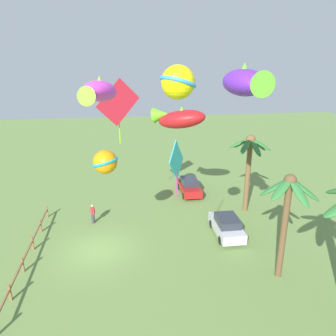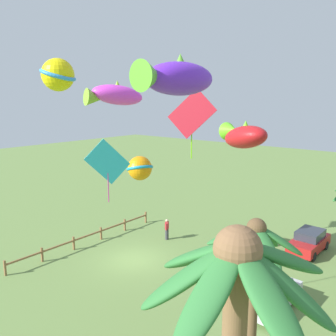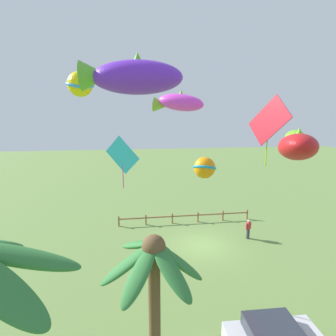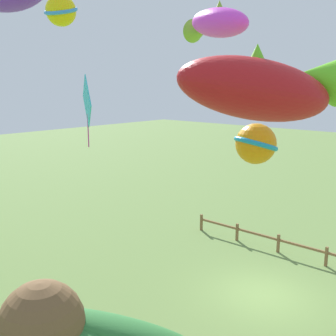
{
  "view_description": "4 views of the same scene",
  "coord_description": "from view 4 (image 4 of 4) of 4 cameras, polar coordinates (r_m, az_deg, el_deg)",
  "views": [
    {
      "loc": [
        18.62,
        1.59,
        11.74
      ],
      "look_at": [
        3.01,
        4.23,
        6.6
      ],
      "focal_mm": 32.98,
      "sensor_mm": 36.0,
      "label": 1
    },
    {
      "loc": [
        15.35,
        15.76,
        10.38
      ],
      "look_at": [
        1.34,
        4.02,
        6.84
      ],
      "focal_mm": 38.21,
      "sensor_mm": 36.0,
      "label": 2
    },
    {
      "loc": [
        4.98,
        17.26,
        9.69
      ],
      "look_at": [
        3.0,
        3.04,
        6.77
      ],
      "focal_mm": 26.94,
      "sensor_mm": 36.0,
      "label": 3
    },
    {
      "loc": [
        -7.25,
        13.94,
        8.38
      ],
      "look_at": [
        2.23,
        3.28,
        5.46
      ],
      "focal_mm": 43.88,
      "sensor_mm": 36.0,
      "label": 4
    }
  ],
  "objects": [
    {
      "name": "ground_plane",
      "position": [
        17.81,
        13.04,
        -16.82
      ],
      "size": [
        120.0,
        120.0,
        0.0
      ],
      "primitive_type": "plane",
      "color": "olive"
    },
    {
      "name": "rail_fence",
      "position": [
        21.32,
        18.06,
        -10.46
      ],
      "size": [
        12.3,
        0.12,
        0.95
      ],
      "color": "brown",
      "rests_on": "ground"
    },
    {
      "name": "kite_fish_0",
      "position": [
        16.24,
        6.69,
        19.32
      ],
      "size": [
        3.56,
        2.37,
        1.48
      ],
      "color": "#E53ED8"
    },
    {
      "name": "kite_fish_1",
      "position": [
        9.03,
        13.39,
        10.91
      ],
      "size": [
        3.37,
        4.21,
        1.84
      ],
      "color": "#B5161A"
    },
    {
      "name": "kite_ball_2",
      "position": [
        15.23,
        12.11,
        3.32
      ],
      "size": [
        2.17,
        2.16,
        1.48
      ],
      "color": "orange"
    },
    {
      "name": "kite_ball_3",
      "position": [
        18.11,
        -14.66,
        20.37
      ],
      "size": [
        1.77,
        1.76,
        1.22
      ],
      "color": "yellow"
    },
    {
      "name": "kite_diamond_4",
      "position": [
        16.1,
        -11.18,
        9.01
      ],
      "size": [
        1.75,
        1.0,
        2.77
      ],
      "color": "#30C7D5"
    }
  ]
}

